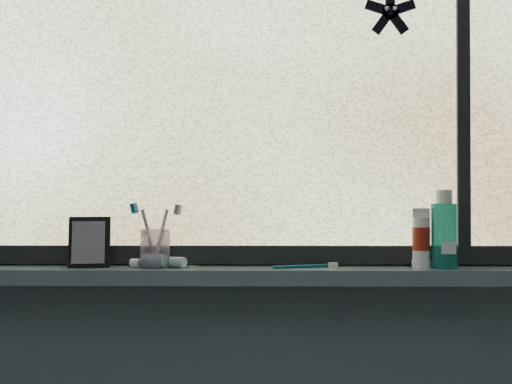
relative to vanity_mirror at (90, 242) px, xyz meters
The scene contains 12 objects.
wall_back 0.45m from the vanity_mirror, 10.83° to the left, with size 3.00×0.01×2.50m, color #9EA3A8.
windowsill 0.43m from the vanity_mirror, ahead, with size 1.62×0.14×0.04m, color #505D6A.
window_pane 0.61m from the vanity_mirror, ahead, with size 1.50×0.01×1.00m, color silver.
frame_bottom 0.42m from the vanity_mirror, ahead, with size 1.60×0.03×0.05m, color black.
frame_mullion 1.11m from the vanity_mirror, ahead, with size 0.04×0.03×1.00m, color black.
starfish_sticker 1.03m from the vanity_mirror, ahead, with size 0.15×0.02×0.15m, color black, non-canonical shape.
vanity_mirror is the anchor object (origin of this frame).
toothpaste_tube 0.20m from the vanity_mirror, ahead, with size 0.21×0.04×0.04m, color white, non-canonical shape.
toothbrush_cup 0.18m from the vanity_mirror, ahead, with size 0.08×0.08×0.10m, color #A68FBD.
toothbrush_lying 0.57m from the vanity_mirror, ahead, with size 0.19×0.02×0.01m, color #0B4D66, non-canonical shape.
mouthwash_bottle 0.95m from the vanity_mirror, ahead, with size 0.07×0.07×0.17m, color teal.
cream_tube 0.89m from the vanity_mirror, ahead, with size 0.05×0.05×0.11m, color silver.
Camera 1 is at (0.05, -0.30, 1.20)m, focal length 40.00 mm.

